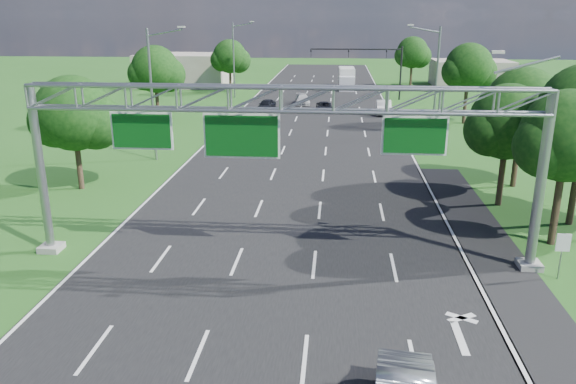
# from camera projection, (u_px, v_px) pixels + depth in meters

# --- Properties ---
(ground) EXTENTS (220.00, 220.00, 0.00)m
(ground) POSITION_uv_depth(u_px,v_px,m) (301.00, 163.00, 43.44)
(ground) COLOR #215319
(ground) RESTS_ON ground
(road) EXTENTS (18.00, 180.00, 0.02)m
(road) POSITION_uv_depth(u_px,v_px,m) (301.00, 163.00, 43.44)
(road) COLOR black
(road) RESTS_ON ground
(road_flare) EXTENTS (3.00, 30.00, 0.02)m
(road_flare) POSITION_uv_depth(u_px,v_px,m) (488.00, 249.00, 27.40)
(road_flare) COLOR black
(road_flare) RESTS_ON ground
(sign_gantry) EXTENTS (23.50, 1.00, 9.56)m
(sign_gantry) POSITION_uv_depth(u_px,v_px,m) (283.00, 113.00, 24.24)
(sign_gantry) COLOR gray
(sign_gantry) RESTS_ON ground
(regulatory_sign) EXTENTS (0.60, 0.08, 2.10)m
(regulatory_sign) POSITION_uv_depth(u_px,v_px,m) (563.00, 247.00, 23.89)
(regulatory_sign) COLOR gray
(regulatory_sign) RESTS_ON ground
(traffic_signal) EXTENTS (12.21, 0.24, 7.00)m
(traffic_signal) POSITION_uv_depth(u_px,v_px,m) (375.00, 60.00, 74.51)
(traffic_signal) COLOR black
(traffic_signal) RESTS_ON ground
(streetlight_l_near) EXTENTS (2.97, 0.22, 10.16)m
(streetlight_l_near) POSITION_uv_depth(u_px,v_px,m) (154.00, 89.00, 42.70)
(streetlight_l_near) COLOR gray
(streetlight_l_near) RESTS_ON ground
(streetlight_l_far) EXTENTS (2.97, 0.22, 10.16)m
(streetlight_l_far) POSITION_uv_depth(u_px,v_px,m) (235.00, 56.00, 75.94)
(streetlight_l_far) COLOR gray
(streetlight_l_far) RESTS_ON ground
(streetlight_r_mid) EXTENTS (2.97, 0.22, 10.16)m
(streetlight_r_mid) POSITION_uv_depth(u_px,v_px,m) (434.00, 77.00, 50.32)
(streetlight_r_mid) COLOR gray
(streetlight_r_mid) RESTS_ON ground
(tree_cluster_right) EXTENTS (9.91, 14.60, 8.68)m
(tree_cluster_right) POSITION_uv_depth(u_px,v_px,m) (562.00, 124.00, 30.34)
(tree_cluster_right) COLOR #2D2116
(tree_cluster_right) RESTS_ON ground
(tree_verge_la) EXTENTS (5.76, 4.80, 7.40)m
(tree_verge_la) POSITION_uv_depth(u_px,v_px,m) (75.00, 117.00, 35.60)
(tree_verge_la) COLOR #2D2116
(tree_verge_la) RESTS_ON ground
(tree_verge_lb) EXTENTS (5.76, 4.80, 8.06)m
(tree_verge_lb) POSITION_uv_depth(u_px,v_px,m) (156.00, 71.00, 57.42)
(tree_verge_lb) COLOR #2D2116
(tree_verge_lb) RESTS_ON ground
(tree_verge_lc) EXTENTS (5.76, 4.80, 7.62)m
(tree_verge_lc) POSITION_uv_depth(u_px,v_px,m) (230.00, 58.00, 81.05)
(tree_verge_lc) COLOR #2D2116
(tree_verge_lc) RESTS_ON ground
(tree_verge_rd) EXTENTS (5.76, 4.80, 8.28)m
(tree_verge_rd) POSITION_uv_depth(u_px,v_px,m) (469.00, 69.00, 57.54)
(tree_verge_rd) COLOR #2D2116
(tree_verge_rd) RESTS_ON ground
(tree_verge_re) EXTENTS (5.76, 4.80, 7.84)m
(tree_verge_re) POSITION_uv_depth(u_px,v_px,m) (413.00, 54.00, 86.33)
(tree_verge_re) COLOR #2D2116
(tree_verge_re) RESTS_ON ground
(building_left) EXTENTS (14.00, 10.00, 5.00)m
(building_left) POSITION_uv_depth(u_px,v_px,m) (184.00, 70.00, 90.11)
(building_left) COLOR gray
(building_left) RESTS_ON ground
(building_right) EXTENTS (12.00, 9.00, 4.00)m
(building_right) POSITION_uv_depth(u_px,v_px,m) (471.00, 73.00, 90.23)
(building_right) COLOR gray
(building_right) RESTS_ON ground
(car_queue_a) EXTENTS (2.21, 4.39, 1.22)m
(car_queue_a) POSITION_uv_depth(u_px,v_px,m) (303.00, 99.00, 71.70)
(car_queue_a) COLOR #BABABA
(car_queue_a) RESTS_ON ground
(car_queue_b) EXTENTS (2.13, 4.08, 1.10)m
(car_queue_b) POSITION_uv_depth(u_px,v_px,m) (324.00, 107.00, 66.35)
(car_queue_b) COLOR black
(car_queue_b) RESTS_ON ground
(car_queue_c) EXTENTS (2.16, 4.20, 1.37)m
(car_queue_c) POSITION_uv_depth(u_px,v_px,m) (266.00, 105.00, 66.77)
(car_queue_c) COLOR black
(car_queue_c) RESTS_ON ground
(car_queue_d) EXTENTS (1.76, 4.75, 1.55)m
(car_queue_d) POSITION_uv_depth(u_px,v_px,m) (384.00, 107.00, 64.53)
(car_queue_d) COLOR silver
(car_queue_d) RESTS_ON ground
(box_truck) EXTENTS (2.52, 8.19, 3.08)m
(box_truck) POSITION_uv_depth(u_px,v_px,m) (347.00, 79.00, 87.08)
(box_truck) COLOR beige
(box_truck) RESTS_ON ground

